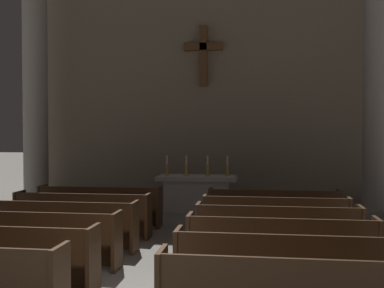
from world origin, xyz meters
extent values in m
cube|color=#422B19|center=(-0.60, -0.02, 0.47)|extent=(0.06, 0.50, 0.95)
cube|color=#422B19|center=(-2.04, 1.32, 0.20)|extent=(2.81, 0.04, 0.40)
cube|color=#422B19|center=(-0.60, 1.12, 0.47)|extent=(0.06, 0.50, 0.95)
cube|color=#422B19|center=(-2.04, 2.27, 0.42)|extent=(2.81, 0.40, 0.05)
cube|color=#422B19|center=(-2.04, 2.05, 0.70)|extent=(2.81, 0.05, 0.50)
cube|color=#422B19|center=(-2.04, 2.45, 0.20)|extent=(2.81, 0.04, 0.40)
cube|color=#422B19|center=(-0.60, 2.25, 0.47)|extent=(0.06, 0.50, 0.95)
cube|color=#422B19|center=(-2.04, 3.41, 0.42)|extent=(2.81, 0.40, 0.05)
cube|color=#422B19|center=(-2.04, 3.18, 0.70)|extent=(2.81, 0.05, 0.50)
cube|color=#422B19|center=(-2.04, 3.59, 0.20)|extent=(2.81, 0.04, 0.40)
cube|color=#422B19|center=(-0.60, 3.39, 0.47)|extent=(0.06, 0.50, 0.95)
cube|color=#422B19|center=(-2.04, 4.54, 0.42)|extent=(2.81, 0.40, 0.05)
cube|color=#422B19|center=(-2.04, 4.32, 0.70)|extent=(2.81, 0.05, 0.50)
cube|color=#422B19|center=(-2.04, 4.72, 0.20)|extent=(2.81, 0.04, 0.40)
cube|color=#422B19|center=(-0.60, 4.52, 0.47)|extent=(0.06, 0.50, 0.95)
cube|color=#422B19|center=(-3.47, 4.52, 0.47)|extent=(0.06, 0.50, 0.95)
cube|color=#422B19|center=(-2.04, 5.68, 0.42)|extent=(2.81, 0.40, 0.05)
cube|color=#422B19|center=(-2.04, 5.46, 0.70)|extent=(2.81, 0.05, 0.50)
cube|color=#422B19|center=(-2.04, 5.86, 0.20)|extent=(2.81, 0.04, 0.40)
cube|color=#422B19|center=(-0.60, 5.66, 0.47)|extent=(0.06, 0.50, 0.95)
cube|color=#422B19|center=(-3.47, 5.66, 0.47)|extent=(0.06, 0.50, 0.95)
cube|color=#422B19|center=(2.04, -0.23, 0.70)|extent=(2.81, 0.05, 0.50)
cube|color=#422B19|center=(2.04, 1.14, 0.42)|extent=(2.81, 0.40, 0.05)
cube|color=#422B19|center=(2.04, 0.91, 0.70)|extent=(2.81, 0.05, 0.50)
cube|color=#422B19|center=(2.04, 1.32, 0.20)|extent=(2.81, 0.04, 0.40)
cube|color=#422B19|center=(0.60, 1.12, 0.47)|extent=(0.06, 0.50, 0.95)
cube|color=#422B19|center=(2.04, 2.27, 0.42)|extent=(2.81, 0.40, 0.05)
cube|color=#422B19|center=(2.04, 2.05, 0.70)|extent=(2.81, 0.05, 0.50)
cube|color=#422B19|center=(2.04, 2.45, 0.20)|extent=(2.81, 0.04, 0.40)
cube|color=#422B19|center=(0.60, 2.25, 0.47)|extent=(0.06, 0.50, 0.95)
cube|color=#422B19|center=(3.47, 2.25, 0.47)|extent=(0.06, 0.50, 0.95)
cube|color=#422B19|center=(2.04, 3.41, 0.42)|extent=(2.81, 0.40, 0.05)
cube|color=#422B19|center=(2.04, 3.18, 0.70)|extent=(2.81, 0.05, 0.50)
cube|color=#422B19|center=(2.04, 3.59, 0.20)|extent=(2.81, 0.04, 0.40)
cube|color=#422B19|center=(0.60, 3.39, 0.47)|extent=(0.06, 0.50, 0.95)
cube|color=#422B19|center=(3.47, 3.39, 0.47)|extent=(0.06, 0.50, 0.95)
cube|color=#422B19|center=(2.04, 4.54, 0.42)|extent=(2.81, 0.40, 0.05)
cube|color=#422B19|center=(2.04, 4.32, 0.70)|extent=(2.81, 0.05, 0.50)
cube|color=#422B19|center=(2.04, 4.72, 0.20)|extent=(2.81, 0.04, 0.40)
cube|color=#422B19|center=(0.60, 4.52, 0.47)|extent=(0.06, 0.50, 0.95)
cube|color=#422B19|center=(3.47, 4.52, 0.47)|extent=(0.06, 0.50, 0.95)
cube|color=#422B19|center=(2.04, 5.68, 0.42)|extent=(2.81, 0.40, 0.05)
cube|color=#422B19|center=(2.04, 5.46, 0.70)|extent=(2.81, 0.05, 0.50)
cube|color=#422B19|center=(2.04, 5.86, 0.20)|extent=(2.81, 0.04, 0.40)
cube|color=#422B19|center=(0.60, 5.66, 0.47)|extent=(0.06, 0.50, 0.95)
cube|color=#422B19|center=(3.47, 5.66, 0.47)|extent=(0.06, 0.50, 0.95)
cube|color=#9E998E|center=(-4.84, 8.14, 0.10)|extent=(1.01, 1.01, 0.20)
cylinder|color=#9E998E|center=(-4.84, 8.14, 3.52)|extent=(0.72, 0.72, 7.03)
cube|color=#9E998E|center=(4.84, 8.14, 0.10)|extent=(1.01, 1.01, 0.20)
cylinder|color=#9E998E|center=(4.84, 8.14, 3.52)|extent=(0.72, 0.72, 7.03)
cube|color=#BCB7AD|center=(0.00, 7.93, 0.44)|extent=(1.76, 0.72, 0.88)
cube|color=#BCB7AD|center=(0.00, 7.93, 0.94)|extent=(2.20, 0.90, 0.12)
cube|color=silver|center=(0.00, 7.93, 1.00)|extent=(2.09, 0.86, 0.01)
cylinder|color=#B79338|center=(-0.85, 7.93, 1.02)|extent=(0.16, 0.16, 0.02)
cylinder|color=#B79338|center=(-0.85, 7.93, 1.16)|extent=(0.07, 0.07, 0.31)
cylinder|color=silver|center=(-0.85, 7.93, 1.44)|extent=(0.04, 0.04, 0.25)
cylinder|color=#B79338|center=(-0.30, 7.93, 1.02)|extent=(0.16, 0.16, 0.02)
cylinder|color=#B79338|center=(-0.30, 7.93, 1.16)|extent=(0.07, 0.07, 0.31)
cylinder|color=silver|center=(-0.30, 7.93, 1.44)|extent=(0.04, 0.04, 0.25)
cylinder|color=#B79338|center=(0.30, 7.93, 1.02)|extent=(0.16, 0.16, 0.02)
cylinder|color=#B79338|center=(0.30, 7.93, 1.16)|extent=(0.07, 0.07, 0.31)
cylinder|color=silver|center=(0.30, 7.93, 1.44)|extent=(0.04, 0.04, 0.25)
cylinder|color=#B79338|center=(0.85, 7.93, 1.02)|extent=(0.16, 0.16, 0.02)
cylinder|color=#B79338|center=(0.85, 7.93, 1.16)|extent=(0.07, 0.07, 0.31)
cylinder|color=silver|center=(0.85, 7.93, 1.44)|extent=(0.04, 0.04, 0.25)
cube|color=gray|center=(0.00, 9.77, 4.16)|extent=(10.83, 0.25, 8.32)
cube|color=brown|center=(0.00, 9.53, 4.57)|extent=(0.22, 0.22, 1.87)
cube|color=brown|center=(0.00, 9.53, 4.85)|extent=(1.20, 0.22, 0.22)
camera|label=1|loc=(1.67, -5.27, 2.29)|focal=44.83mm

